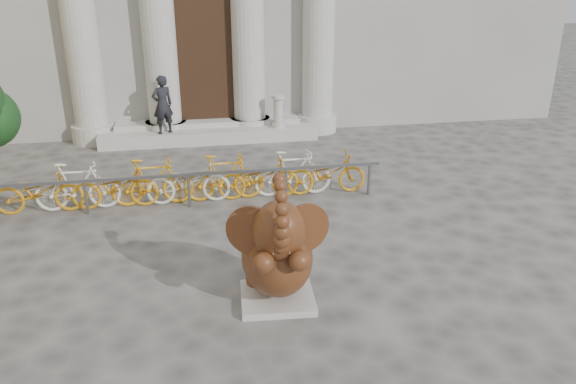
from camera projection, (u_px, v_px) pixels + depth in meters
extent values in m
plane|color=#474442|center=(248.00, 341.00, 7.35)|extent=(80.00, 80.00, 0.00)
cube|color=black|center=(205.00, 55.00, 15.56)|extent=(2.40, 0.16, 4.00)
cube|color=#A8A59E|center=(210.00, 134.00, 15.87)|extent=(6.00, 1.20, 0.36)
cube|color=#A8A59E|center=(277.00, 298.00, 8.22)|extent=(1.13, 1.03, 0.11)
ellipsoid|color=black|center=(276.00, 268.00, 8.30)|extent=(0.95, 0.91, 0.68)
ellipsoid|color=black|center=(277.00, 257.00, 7.99)|extent=(1.11, 1.34, 1.10)
cylinder|color=black|center=(256.00, 275.00, 8.46)|extent=(0.34, 0.34, 0.28)
cylinder|color=black|center=(294.00, 273.00, 8.52)|extent=(0.34, 0.34, 0.28)
cylinder|color=black|center=(262.00, 259.00, 7.50)|extent=(0.30, 0.65, 0.42)
cylinder|color=black|center=(297.00, 257.00, 7.55)|extent=(0.30, 0.65, 0.42)
ellipsoid|color=black|center=(279.00, 231.00, 7.42)|extent=(0.77, 0.73, 0.85)
cylinder|color=black|center=(252.00, 231.00, 7.52)|extent=(0.69, 0.32, 0.72)
cylinder|color=black|center=(305.00, 228.00, 7.59)|extent=(0.71, 0.22, 0.72)
cone|color=beige|center=(271.00, 250.00, 7.28)|extent=(0.12, 0.25, 0.11)
cone|color=beige|center=(290.00, 249.00, 7.30)|extent=(0.15, 0.25, 0.11)
cube|color=slate|center=(188.00, 175.00, 11.22)|extent=(8.00, 0.06, 0.06)
cylinder|color=slate|center=(86.00, 198.00, 11.01)|extent=(0.06, 0.06, 0.70)
cylinder|color=slate|center=(189.00, 191.00, 11.35)|extent=(0.06, 0.06, 0.70)
cylinder|color=slate|center=(286.00, 185.00, 11.68)|extent=(0.06, 0.06, 0.70)
cylinder|color=slate|center=(369.00, 179.00, 11.98)|extent=(0.06, 0.06, 0.70)
imported|color=orange|center=(38.00, 189.00, 11.03)|extent=(1.70, 0.50, 1.00)
imported|color=beige|center=(77.00, 187.00, 11.15)|extent=(1.66, 0.47, 1.00)
imported|color=orange|center=(115.00, 184.00, 11.28)|extent=(1.70, 0.50, 1.00)
imported|color=orange|center=(152.00, 182.00, 11.40)|extent=(1.66, 0.47, 1.00)
imported|color=beige|center=(188.00, 180.00, 11.52)|extent=(1.70, 0.50, 1.00)
imported|color=orange|center=(224.00, 178.00, 11.64)|extent=(1.66, 0.47, 1.00)
imported|color=orange|center=(259.00, 175.00, 11.76)|extent=(1.70, 0.50, 1.00)
imported|color=beige|center=(293.00, 173.00, 11.88)|extent=(1.66, 0.47, 1.00)
imported|color=orange|center=(326.00, 171.00, 12.00)|extent=(1.70, 0.50, 1.00)
imported|color=black|center=(163.00, 105.00, 14.99)|extent=(0.68, 0.58, 1.57)
cylinder|color=#A8A59E|center=(278.00, 125.00, 15.83)|extent=(0.37, 0.37, 0.11)
cylinder|color=#A8A59E|center=(278.00, 113.00, 15.69)|extent=(0.26, 0.26, 0.83)
cylinder|color=#A8A59E|center=(278.00, 97.00, 15.53)|extent=(0.37, 0.37, 0.09)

